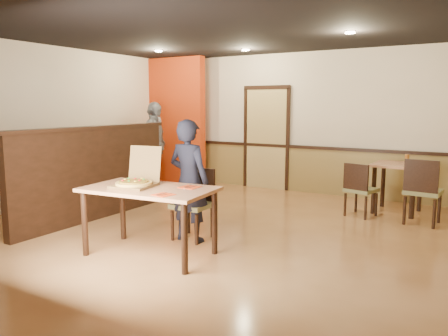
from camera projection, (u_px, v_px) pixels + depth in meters
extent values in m
plane|color=tan|center=(211.00, 234.00, 6.00)|extent=(7.00, 7.00, 0.00)
plane|color=black|center=(210.00, 24.00, 5.60)|extent=(7.00, 7.00, 0.00)
plane|color=beige|center=(304.00, 123.00, 8.77)|extent=(7.00, 0.00, 7.00)
plane|color=beige|center=(40.00, 126.00, 7.57)|extent=(0.00, 7.00, 7.00)
cube|color=olive|center=(302.00, 170.00, 8.89)|extent=(7.00, 0.04, 0.90)
cube|color=black|center=(302.00, 147.00, 8.80)|extent=(7.00, 0.06, 0.06)
cube|color=tan|center=(266.00, 139.00, 9.20)|extent=(0.90, 0.06, 2.10)
cube|color=black|center=(94.00, 174.00, 6.74)|extent=(0.14, 3.00, 1.40)
cube|color=black|center=(92.00, 128.00, 6.64)|extent=(0.20, 3.10, 0.05)
cube|color=#B4310C|center=(173.00, 121.00, 9.82)|extent=(1.60, 0.20, 2.78)
cylinder|color=#FFE0B2|center=(159.00, 51.00, 8.29)|extent=(0.14, 0.14, 0.02)
cylinder|color=#FFE0B2|center=(246.00, 50.00, 8.13)|extent=(0.14, 0.14, 0.02)
cylinder|color=#FFE0B2|center=(350.00, 32.00, 6.17)|extent=(0.14, 0.14, 0.02)
cube|color=tan|center=(149.00, 189.00, 5.09)|extent=(1.59, 1.01, 0.04)
cylinder|color=black|center=(85.00, 224.00, 5.12)|extent=(0.07, 0.07, 0.77)
cylinder|color=black|center=(123.00, 211.00, 5.75)|extent=(0.07, 0.07, 0.77)
cylinder|color=black|center=(184.00, 239.00, 4.55)|extent=(0.07, 0.07, 0.77)
cylinder|color=black|center=(215.00, 222.00, 5.18)|extent=(0.07, 0.07, 0.77)
cube|color=olive|center=(192.00, 205.00, 5.75)|extent=(0.47, 0.47, 0.06)
cube|color=black|center=(201.00, 184.00, 5.89)|extent=(0.44, 0.05, 0.44)
cylinder|color=black|center=(172.00, 226.00, 5.71)|extent=(0.04, 0.04, 0.40)
cylinder|color=black|center=(189.00, 219.00, 6.04)|extent=(0.04, 0.04, 0.40)
cylinder|color=black|center=(197.00, 230.00, 5.53)|extent=(0.04, 0.04, 0.40)
cylinder|color=black|center=(212.00, 223.00, 5.85)|extent=(0.04, 0.04, 0.40)
cube|color=olive|center=(361.00, 190.00, 6.94)|extent=(0.52, 0.52, 0.06)
cube|color=black|center=(356.00, 177.00, 6.77)|extent=(0.40, 0.14, 0.41)
cylinder|color=black|center=(376.00, 205.00, 6.98)|extent=(0.04, 0.04, 0.37)
cylinder|color=black|center=(366.00, 208.00, 6.73)|extent=(0.04, 0.04, 0.37)
cylinder|color=black|center=(356.00, 201.00, 7.22)|extent=(0.04, 0.04, 0.37)
cylinder|color=black|center=(345.00, 205.00, 6.98)|extent=(0.04, 0.04, 0.37)
cube|color=olive|center=(423.00, 192.00, 6.48)|extent=(0.53, 0.53, 0.06)
cube|color=black|center=(421.00, 176.00, 6.26)|extent=(0.47, 0.08, 0.47)
cylinder|color=black|center=(439.00, 209.00, 6.56)|extent=(0.05, 0.05, 0.42)
cylinder|color=black|center=(434.00, 214.00, 6.24)|extent=(0.05, 0.05, 0.42)
cylinder|color=black|center=(411.00, 205.00, 6.80)|extent=(0.05, 0.05, 0.42)
cylinder|color=black|center=(404.00, 210.00, 6.47)|extent=(0.05, 0.05, 0.42)
cube|color=tan|center=(398.00, 165.00, 7.13)|extent=(0.80, 0.80, 0.04)
cylinder|color=black|center=(374.00, 190.00, 7.11)|extent=(0.07, 0.07, 0.77)
cylinder|color=black|center=(383.00, 185.00, 7.60)|extent=(0.07, 0.07, 0.77)
cylinder|color=black|center=(413.00, 194.00, 6.78)|extent=(0.07, 0.07, 0.77)
cylinder|color=black|center=(420.00, 188.00, 7.27)|extent=(0.07, 0.07, 0.77)
imported|color=black|center=(189.00, 181.00, 5.63)|extent=(0.59, 0.39, 1.59)
imported|color=gray|center=(155.00, 146.00, 9.08)|extent=(0.76, 1.16, 1.82)
cube|color=brown|center=(134.00, 186.00, 5.12)|extent=(0.50, 0.50, 0.03)
cube|color=brown|center=(145.00, 164.00, 5.32)|extent=(0.44, 0.15, 0.43)
cylinder|color=gold|center=(134.00, 183.00, 5.11)|extent=(0.53, 0.53, 0.03)
cube|color=red|center=(163.00, 195.00, 4.68)|extent=(0.23, 0.23, 0.00)
cylinder|color=silver|center=(161.00, 194.00, 4.69)|extent=(0.04, 0.17, 0.01)
cube|color=silver|center=(166.00, 195.00, 4.66)|extent=(0.04, 0.18, 0.00)
cube|color=red|center=(190.00, 187.00, 5.11)|extent=(0.21, 0.21, 0.00)
cylinder|color=silver|center=(188.00, 186.00, 5.12)|extent=(0.01, 0.18, 0.01)
cube|color=silver|center=(192.00, 187.00, 5.09)|extent=(0.02, 0.19, 0.00)
cylinder|color=#92511A|center=(407.00, 159.00, 7.03)|extent=(0.07, 0.07, 0.17)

